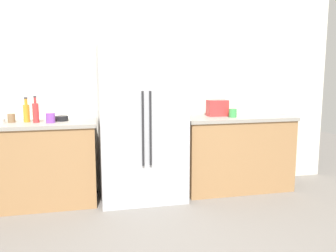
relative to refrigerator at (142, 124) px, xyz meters
name	(u,v)px	position (x,y,z in m)	size (l,w,h in m)	color
kitchen_back_panel	(145,75)	(0.11, 0.41, 0.56)	(5.01, 0.10, 2.86)	silver
counter_left	(26,164)	(-1.27, 0.06, -0.41)	(1.51, 0.61, 0.92)	#9E7247
counter_right	(236,153)	(1.20, 0.06, -0.41)	(1.36, 0.61, 0.92)	#9E7247
refrigerator	(142,124)	(0.00, 0.00, 0.00)	(0.95, 0.70, 1.75)	#B2B5BA
toaster	(217,108)	(0.97, 0.14, 0.15)	(0.25, 0.16, 0.20)	red
bottle_a	(26,112)	(-1.24, 0.10, 0.16)	(0.07, 0.07, 0.27)	orange
bottle_b	(36,112)	(-1.14, 0.03, 0.16)	(0.07, 0.07, 0.29)	red
cup_a	(11,118)	(-1.40, 0.11, 0.09)	(0.08, 0.08, 0.09)	brown
cup_b	(50,118)	(-0.99, -0.01, 0.10)	(0.10, 0.10, 0.10)	purple
cup_c	(233,113)	(1.10, -0.02, 0.10)	(0.09, 0.09, 0.10)	green
bowl_b	(62,118)	(-0.88, 0.11, 0.07)	(0.14, 0.14, 0.05)	black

